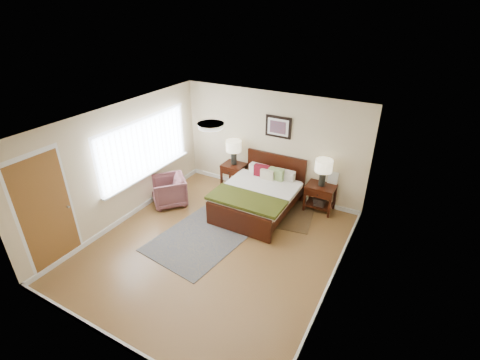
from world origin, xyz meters
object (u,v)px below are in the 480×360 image
at_px(armchair, 169,191).
at_px(rug_persian, 202,237).
at_px(nightstand_right, 320,195).
at_px(nightstand_left, 233,169).
at_px(lamp_left, 234,148).
at_px(bed, 259,192).
at_px(lamp_right, 324,168).

distance_m(armchair, rug_persian, 1.61).
xyz_separation_m(nightstand_right, rug_persian, (-1.74, -2.14, -0.37)).
height_order(nightstand_left, nightstand_right, nightstand_left).
bearing_deg(lamp_left, armchair, -122.59).
bearing_deg(bed, lamp_right, 31.32).
height_order(bed, rug_persian, bed).
relative_size(nightstand_left, lamp_right, 1.05).
bearing_deg(armchair, nightstand_right, 66.21).
distance_m(lamp_right, rug_persian, 2.96).
bearing_deg(armchair, lamp_left, 99.32).
distance_m(nightstand_left, lamp_left, 0.56).
xyz_separation_m(nightstand_right, armchair, (-3.14, -1.42, -0.04)).
relative_size(lamp_left, armchair, 0.82).
bearing_deg(nightstand_left, nightstand_right, 0.22).
bearing_deg(nightstand_left, armchair, -122.99).
relative_size(lamp_right, armchair, 0.82).
relative_size(nightstand_right, armchair, 0.84).
height_order(nightstand_left, rug_persian, nightstand_left).
bearing_deg(lamp_left, bed, -34.49).
xyz_separation_m(bed, rug_persian, (-0.56, -1.43, -0.48)).
relative_size(nightstand_left, armchair, 0.86).
xyz_separation_m(bed, lamp_left, (-1.05, 0.72, 0.60)).
distance_m(lamp_left, armchair, 1.85).
height_order(nightstand_right, armchair, armchair).
distance_m(nightstand_left, nightstand_right, 2.23).
bearing_deg(armchair, lamp_right, 66.41).
bearing_deg(lamp_left, rug_persian, -77.22).
xyz_separation_m(nightstand_left, lamp_left, (-0.00, 0.02, 0.56)).
relative_size(nightstand_left, nightstand_right, 1.02).
distance_m(bed, rug_persian, 1.61).
distance_m(bed, lamp_right, 1.50).
relative_size(bed, rug_persian, 0.91).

